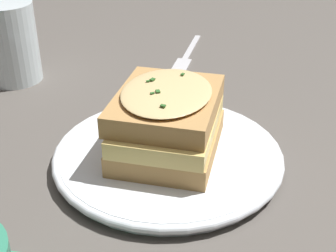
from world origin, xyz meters
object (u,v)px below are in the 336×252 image
(sandwich, at_px, (167,121))
(water_glass, at_px, (9,43))
(fork, at_px, (185,59))
(dinner_plate, at_px, (168,155))

(sandwich, distance_m, water_glass, 0.30)
(water_glass, height_order, fork, water_glass)
(fork, bearing_deg, dinner_plate, 98.49)
(dinner_plate, xyz_separation_m, water_glass, (0.29, 0.08, 0.05))
(dinner_plate, bearing_deg, sandwich, -18.76)
(dinner_plate, xyz_separation_m, sandwich, (0.00, -0.00, 0.04))
(water_glass, bearing_deg, sandwich, -163.85)
(sandwich, height_order, water_glass, water_glass)
(sandwich, bearing_deg, dinner_plate, 161.24)
(water_glass, bearing_deg, fork, -103.55)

